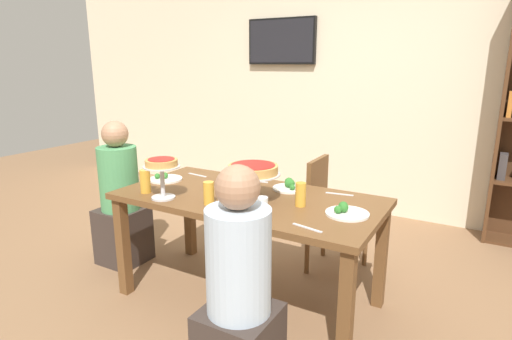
# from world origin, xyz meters

# --- Properties ---
(ground_plane) EXTENTS (12.00, 12.00, 0.00)m
(ground_plane) POSITION_xyz_m (0.00, 0.00, 0.00)
(ground_plane) COLOR #846042
(rear_partition) EXTENTS (8.00, 0.12, 2.80)m
(rear_partition) POSITION_xyz_m (0.00, 2.20, 1.40)
(rear_partition) COLOR beige
(rear_partition) RESTS_ON ground_plane
(dining_table) EXTENTS (1.70, 0.84, 0.74)m
(dining_table) POSITION_xyz_m (0.00, 0.00, 0.65)
(dining_table) COLOR brown
(dining_table) RESTS_ON ground_plane
(television) EXTENTS (0.81, 0.05, 0.49)m
(television) POSITION_xyz_m (-0.83, 2.11, 1.80)
(television) COLOR black
(diner_head_west) EXTENTS (0.34, 0.34, 1.15)m
(diner_head_west) POSITION_xyz_m (-1.17, -0.02, 0.49)
(diner_head_west) COLOR #382D28
(diner_head_west) RESTS_ON ground_plane
(diner_near_right) EXTENTS (0.34, 0.34, 1.15)m
(diner_near_right) POSITION_xyz_m (0.39, -0.74, 0.49)
(diner_near_right) COLOR #382D28
(diner_near_right) RESTS_ON ground_plane
(chair_far_right) EXTENTS (0.40, 0.40, 0.87)m
(chair_far_right) POSITION_xyz_m (0.31, 0.71, 0.49)
(chair_far_right) COLOR brown
(chair_far_right) RESTS_ON ground_plane
(deep_dish_pizza_stand) EXTENTS (0.34, 0.34, 0.23)m
(deep_dish_pizza_stand) POSITION_xyz_m (0.08, -0.07, 0.93)
(deep_dish_pizza_stand) COLOR silver
(deep_dish_pizza_stand) RESTS_ON dining_table
(personal_pizza_stand) EXTENTS (0.23, 0.23, 0.26)m
(personal_pizza_stand) POSITION_xyz_m (-0.44, -0.31, 0.94)
(personal_pizza_stand) COLOR silver
(personal_pizza_stand) RESTS_ON dining_table
(salad_plate_near_diner) EXTENTS (0.24, 0.24, 0.06)m
(salad_plate_near_diner) POSITION_xyz_m (-0.72, 0.02, 0.75)
(salad_plate_near_diner) COLOR white
(salad_plate_near_diner) RESTS_ON dining_table
(salad_plate_far_diner) EXTENTS (0.23, 0.23, 0.07)m
(salad_plate_far_diner) POSITION_xyz_m (0.17, 0.26, 0.76)
(salad_plate_far_diner) COLOR white
(salad_plate_far_diner) RESTS_ON dining_table
(salad_plate_spare) EXTENTS (0.25, 0.25, 0.07)m
(salad_plate_spare) POSITION_xyz_m (0.65, -0.02, 0.76)
(salad_plate_spare) COLOR white
(salad_plate_spare) RESTS_ON dining_table
(beer_glass_amber_tall) EXTENTS (0.06, 0.06, 0.14)m
(beer_glass_amber_tall) POSITION_xyz_m (0.37, -0.01, 0.81)
(beer_glass_amber_tall) COLOR gold
(beer_glass_amber_tall) RESTS_ON dining_table
(beer_glass_amber_short) EXTENTS (0.06, 0.06, 0.14)m
(beer_glass_amber_short) POSITION_xyz_m (-0.12, -0.26, 0.81)
(beer_glass_amber_short) COLOR gold
(beer_glass_amber_short) RESTS_ON dining_table
(beer_glass_amber_spare) EXTENTS (0.07, 0.07, 0.15)m
(beer_glass_amber_spare) POSITION_xyz_m (-0.62, -0.28, 0.82)
(beer_glass_amber_spare) COLOR gold
(beer_glass_amber_spare) RESTS_ON dining_table
(water_glass_clear_near) EXTENTS (0.06, 0.06, 0.10)m
(water_glass_clear_near) POSITION_xyz_m (-0.24, 0.12, 0.79)
(water_glass_clear_near) COLOR white
(water_glass_clear_near) RESTS_ON dining_table
(water_glass_clear_far) EXTENTS (0.06, 0.06, 0.12)m
(water_glass_clear_far) POSITION_xyz_m (0.27, -0.29, 0.80)
(water_glass_clear_far) COLOR white
(water_glass_clear_far) RESTS_ON dining_table
(cutlery_fork_near) EXTENTS (0.18, 0.05, 0.00)m
(cutlery_fork_near) POSITION_xyz_m (0.55, -0.32, 0.74)
(cutlery_fork_near) COLOR silver
(cutlery_fork_near) RESTS_ON dining_table
(cutlery_knife_near) EXTENTS (0.18, 0.04, 0.00)m
(cutlery_knife_near) POSITION_xyz_m (-0.60, 0.24, 0.74)
(cutlery_knife_near) COLOR silver
(cutlery_knife_near) RESTS_ON dining_table
(cutlery_fork_far) EXTENTS (0.18, 0.04, 0.00)m
(cutlery_fork_far) POSITION_xyz_m (0.50, 0.32, 0.74)
(cutlery_fork_far) COLOR silver
(cutlery_fork_far) RESTS_ON dining_table
(cutlery_knife_far) EXTENTS (0.18, 0.05, 0.00)m
(cutlery_knife_far) POSITION_xyz_m (-0.12, 0.31, 0.74)
(cutlery_knife_far) COLOR silver
(cutlery_knife_far) RESTS_ON dining_table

